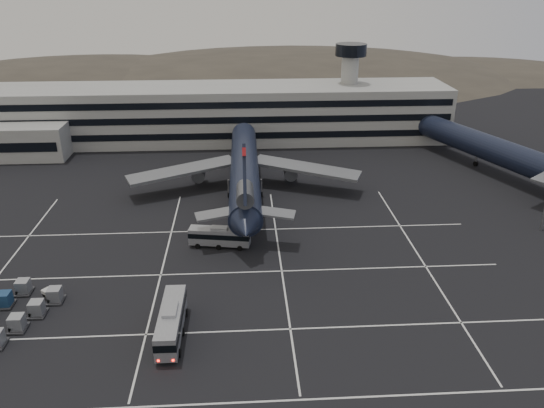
{
  "coord_description": "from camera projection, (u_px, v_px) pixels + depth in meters",
  "views": [
    {
      "loc": [
        6.43,
        -64.24,
        41.54
      ],
      "look_at": [
        11.35,
        17.59,
        5.0
      ],
      "focal_mm": 35.0,
      "sensor_mm": 36.0,
      "label": 1
    }
  ],
  "objects": [
    {
      "name": "ground",
      "position": [
        200.0,
        288.0,
        75.13
      ],
      "size": [
        260.0,
        260.0,
        0.0
      ],
      "primitive_type": "plane",
      "color": "black",
      "rests_on": "ground"
    },
    {
      "name": "trijet_main",
      "position": [
        245.0,
        169.0,
        104.43
      ],
      "size": [
        47.46,
        57.48,
        18.08
      ],
      "rotation": [
        0.0,
        0.0,
        -0.01
      ],
      "color": "black",
      "rests_on": "ground"
    },
    {
      "name": "lane_markings",
      "position": [
        207.0,
        285.0,
        75.84
      ],
      "size": [
        90.0,
        55.62,
        0.01
      ],
      "color": "silver",
      "rests_on": "ground"
    },
    {
      "name": "bus_far",
      "position": [
        220.0,
        236.0,
        85.75
      ],
      "size": [
        10.17,
        3.91,
        3.5
      ],
      "rotation": [
        0.0,
        0.0,
        1.4
      ],
      "color": "gray",
      "rests_on": "ground"
    },
    {
      "name": "hills",
      "position": [
        266.0,
        100.0,
        236.02
      ],
      "size": [
        352.0,
        180.0,
        44.0
      ],
      "color": "#38332B",
      "rests_on": "ground"
    },
    {
      "name": "uld_cluster",
      "position": [
        0.0,
        318.0,
        67.09
      ],
      "size": [
        13.54,
        17.5,
        2.05
      ],
      "rotation": [
        0.0,
        0.0,
        -0.43
      ],
      "color": "#2D2D30",
      "rests_on": "ground"
    },
    {
      "name": "tug_b",
      "position": [
        52.0,
        293.0,
        72.88
      ],
      "size": [
        2.65,
        2.49,
        1.48
      ],
      "rotation": [
        0.0,
        0.0,
        0.91
      ],
      "color": "#BBBBB7",
      "rests_on": "ground"
    },
    {
      "name": "bus_near",
      "position": [
        171.0,
        321.0,
        64.63
      ],
      "size": [
        3.03,
        11.53,
        4.05
      ],
      "rotation": [
        0.0,
        0.0,
        -0.01
      ],
      "color": "gray",
      "rests_on": "ground"
    },
    {
      "name": "terminal",
      "position": [
        205.0,
        115.0,
        137.01
      ],
      "size": [
        125.0,
        26.0,
        24.0
      ],
      "color": "gray",
      "rests_on": "ground"
    },
    {
      "name": "trijet_far",
      "position": [
        482.0,
        144.0,
        118.71
      ],
      "size": [
        28.68,
        55.5,
        18.08
      ],
      "rotation": [
        0.0,
        0.0,
        0.37
      ],
      "color": "black",
      "rests_on": "ground"
    }
  ]
}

